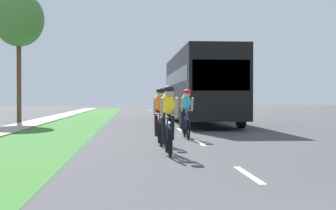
{
  "coord_description": "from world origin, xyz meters",
  "views": [
    {
      "loc": [
        -1.96,
        -3.29,
        1.3
      ],
      "look_at": [
        0.03,
        22.33,
        0.92
      ],
      "focal_mm": 49.68,
      "sensor_mm": 36.0,
      "label": 1
    }
  ],
  "objects_px": {
    "cyclist_lead": "(168,119)",
    "cyclist_distant": "(186,113)",
    "cyclist_trailing": "(160,115)",
    "suv_silver": "(168,102)",
    "bus_black": "(199,85)",
    "street_tree_near": "(19,20)"
  },
  "relations": [
    {
      "from": "cyclist_distant",
      "to": "street_tree_near",
      "type": "distance_m",
      "value": 13.92
    },
    {
      "from": "cyclist_trailing",
      "to": "suv_silver",
      "type": "distance_m",
      "value": 29.98
    },
    {
      "from": "bus_black",
      "to": "suv_silver",
      "type": "xyz_separation_m",
      "value": [
        -0.13,
        19.34,
        -1.03
      ]
    },
    {
      "from": "cyclist_lead",
      "to": "suv_silver",
      "type": "bearing_deg",
      "value": 85.61
    },
    {
      "from": "cyclist_distant",
      "to": "suv_silver",
      "type": "xyz_separation_m",
      "value": [
        1.56,
        27.99,
        0.14
      ]
    },
    {
      "from": "cyclist_distant",
      "to": "suv_silver",
      "type": "distance_m",
      "value": 28.04
    },
    {
      "from": "suv_silver",
      "to": "street_tree_near",
      "type": "xyz_separation_m",
      "value": [
        -9.32,
        -17.41,
        4.53
      ]
    },
    {
      "from": "cyclist_distant",
      "to": "street_tree_near",
      "type": "relative_size",
      "value": 0.25
    },
    {
      "from": "suv_silver",
      "to": "street_tree_near",
      "type": "relative_size",
      "value": 0.67
    },
    {
      "from": "cyclist_distant",
      "to": "street_tree_near",
      "type": "height_order",
      "value": "street_tree_near"
    },
    {
      "from": "cyclist_trailing",
      "to": "bus_black",
      "type": "height_order",
      "value": "bus_black"
    },
    {
      "from": "bus_black",
      "to": "suv_silver",
      "type": "height_order",
      "value": "bus_black"
    },
    {
      "from": "suv_silver",
      "to": "cyclist_distant",
      "type": "bearing_deg",
      "value": -93.2
    },
    {
      "from": "cyclist_lead",
      "to": "suv_silver",
      "type": "xyz_separation_m",
      "value": [
        2.47,
        32.17,
        0.14
      ]
    },
    {
      "from": "cyclist_distant",
      "to": "suv_silver",
      "type": "height_order",
      "value": "suv_silver"
    },
    {
      "from": "cyclist_trailing",
      "to": "suv_silver",
      "type": "xyz_separation_m",
      "value": [
        2.52,
        29.87,
        0.14
      ]
    },
    {
      "from": "cyclist_lead",
      "to": "cyclist_trailing",
      "type": "relative_size",
      "value": 1.0
    },
    {
      "from": "cyclist_trailing",
      "to": "street_tree_near",
      "type": "bearing_deg",
      "value": 118.62
    },
    {
      "from": "cyclist_lead",
      "to": "cyclist_distant",
      "type": "height_order",
      "value": "same"
    },
    {
      "from": "cyclist_trailing",
      "to": "cyclist_distant",
      "type": "xyz_separation_m",
      "value": [
        0.96,
        1.87,
        0.0
      ]
    },
    {
      "from": "suv_silver",
      "to": "bus_black",
      "type": "bearing_deg",
      "value": -89.62
    },
    {
      "from": "cyclist_lead",
      "to": "suv_silver",
      "type": "height_order",
      "value": "suv_silver"
    }
  ]
}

